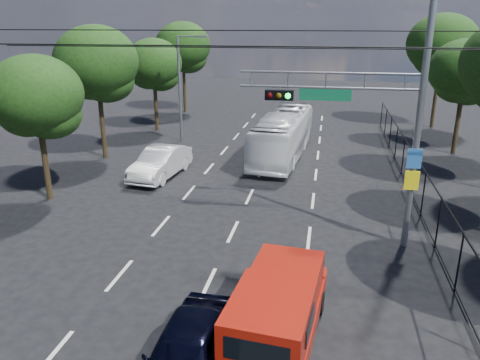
% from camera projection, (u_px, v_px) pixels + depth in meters
% --- Properties ---
extents(lane_markings, '(6.12, 38.00, 0.01)m').
position_uv_depth(lane_markings, '(256.00, 183.00, 24.16)').
color(lane_markings, beige).
rests_on(lane_markings, ground).
extents(signal_mast, '(6.43, 0.39, 9.50)m').
position_uv_depth(signal_mast, '(384.00, 104.00, 15.96)').
color(signal_mast, slate).
rests_on(signal_mast, ground).
extents(streetlight_left, '(2.09, 0.22, 7.08)m').
position_uv_depth(streetlight_left, '(182.00, 84.00, 31.44)').
color(streetlight_left, slate).
rests_on(streetlight_left, ground).
extents(utility_wires, '(22.00, 5.04, 0.74)m').
position_uv_depth(utility_wires, '(236.00, 41.00, 17.03)').
color(utility_wires, black).
rests_on(utility_wires, ground).
extents(fence_right, '(0.06, 34.03, 2.00)m').
position_uv_depth(fence_right, '(419.00, 185.00, 20.80)').
color(fence_right, black).
rests_on(fence_right, ground).
extents(tree_right_d, '(4.32, 4.32, 7.02)m').
position_uv_depth(tree_right_d, '(465.00, 75.00, 28.07)').
color(tree_right_d, black).
rests_on(tree_right_d, ground).
extents(tree_right_e, '(5.28, 5.28, 8.58)m').
position_uv_depth(tree_right_e, '(442.00, 49.00, 35.13)').
color(tree_right_e, black).
rests_on(tree_right_e, ground).
extents(tree_left_b, '(4.08, 4.08, 6.63)m').
position_uv_depth(tree_left_b, '(38.00, 101.00, 20.59)').
color(tree_left_b, black).
rests_on(tree_left_b, ground).
extents(tree_left_c, '(4.80, 4.80, 7.80)m').
position_uv_depth(tree_left_c, '(97.00, 68.00, 26.95)').
color(tree_left_c, black).
rests_on(tree_left_c, ground).
extents(tree_left_d, '(4.20, 4.20, 6.83)m').
position_uv_depth(tree_left_d, '(154.00, 67.00, 34.54)').
color(tree_left_d, black).
rests_on(tree_left_d, ground).
extents(tree_left_e, '(4.92, 4.92, 7.99)m').
position_uv_depth(tree_left_e, '(183.00, 50.00, 41.76)').
color(tree_left_e, black).
rests_on(tree_left_e, ground).
extents(red_pickup, '(2.37, 5.29, 1.91)m').
position_uv_depth(red_pickup, '(279.00, 309.00, 11.82)').
color(red_pickup, black).
rests_on(red_pickup, ground).
extents(navy_hatchback, '(1.84, 4.32, 1.46)m').
position_uv_depth(navy_hatchback, '(187.00, 355.00, 10.62)').
color(navy_hatchback, black).
rests_on(navy_hatchback, ground).
extents(white_bus, '(3.11, 9.98, 2.74)m').
position_uv_depth(white_bus, '(283.00, 135.00, 28.38)').
color(white_bus, white).
rests_on(white_bus, ground).
extents(white_van, '(2.23, 4.95, 1.58)m').
position_uv_depth(white_van, '(161.00, 163.00, 24.92)').
color(white_van, silver).
rests_on(white_van, ground).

